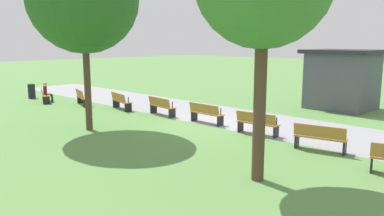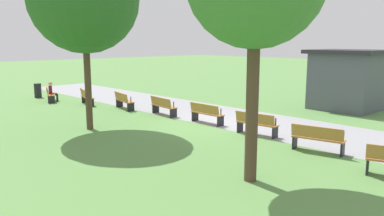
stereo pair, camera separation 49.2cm
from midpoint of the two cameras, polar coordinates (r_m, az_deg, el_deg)
ground_plane at (r=16.56m, az=3.17°, el=-2.34°), size 120.00×120.00×0.00m
path_paving at (r=17.90m, az=7.10°, el=-1.45°), size 36.78×4.28×0.01m
bench_0 at (r=23.92m, az=-20.07°, el=2.03°), size 1.70×1.09×0.89m
bench_1 at (r=22.05m, az=-15.02°, el=1.67°), size 1.71×0.95×0.89m
bench_2 at (r=20.17m, az=-9.57°, el=1.12°), size 1.71×0.80×0.89m
bench_3 at (r=18.28m, az=-3.61°, el=0.33°), size 1.69×0.64×0.89m
bench_4 at (r=16.42m, az=3.03°, el=-0.78°), size 1.65×0.47×0.89m
bench_5 at (r=14.61m, az=10.60°, el=-2.29°), size 1.69×0.64×0.89m
bench_6 at (r=12.90m, az=19.43°, el=-4.33°), size 1.71×0.80×0.89m
person_seated at (r=23.86m, az=-19.75°, el=2.44°), size 0.49×0.59×1.20m
trash_bin at (r=25.88m, az=-21.69°, el=2.45°), size 0.44×0.44×0.90m
kiosk at (r=21.42m, az=22.86°, el=4.01°), size 3.62×3.34×3.11m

